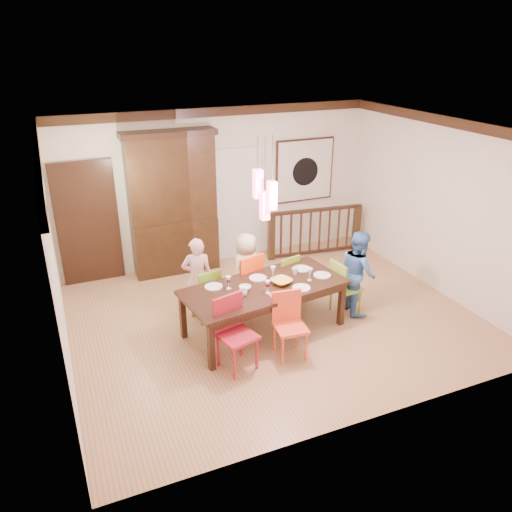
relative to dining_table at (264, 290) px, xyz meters
name	(u,v)px	position (x,y,z in m)	size (l,w,h in m)	color
floor	(273,317)	(0.29, 0.30, -0.67)	(6.00, 6.00, 0.00)	#A67450
ceiling	(276,129)	(0.29, 0.30, 2.23)	(6.00, 6.00, 0.00)	white
wall_back	(218,187)	(0.29, 2.80, 0.78)	(6.00, 6.00, 0.00)	silver
wall_left	(54,264)	(-2.71, 0.30, 0.78)	(5.00, 5.00, 0.00)	silver
wall_right	(438,206)	(3.29, 0.30, 0.78)	(5.00, 5.00, 0.00)	silver
crown_molding	(276,135)	(0.29, 0.30, 2.15)	(6.00, 5.00, 0.16)	black
panel_door	(88,225)	(-2.11, 2.75, 0.38)	(1.04, 0.07, 2.24)	black
white_doorway	(237,206)	(0.64, 2.76, 0.38)	(0.97, 0.05, 2.22)	silver
painting	(305,170)	(2.09, 2.76, 0.92)	(1.25, 0.06, 1.25)	black
pendant_cluster	(265,195)	(0.00, 0.00, 1.43)	(0.27, 0.21, 1.14)	#FF4C7C
dining_table	(264,290)	(0.00, 0.00, 0.00)	(2.47, 1.39, 0.75)	black
chair_far_left	(205,290)	(-0.69, 0.69, -0.18)	(0.46, 0.46, 0.86)	#6EA11F
chair_far_mid	(244,277)	(-0.03, 0.71, -0.11)	(0.56, 0.56, 0.99)	#F8440E
chair_far_right	(283,275)	(0.64, 0.70, -0.19)	(0.48, 0.48, 0.85)	olive
chair_near_left	(237,330)	(-0.68, -0.69, -0.11)	(0.55, 0.55, 0.99)	#AC1B28
chair_near_mid	(291,323)	(0.07, -0.72, -0.15)	(0.46, 0.46, 0.91)	#EC4D2B
chair_end_right	(347,283)	(1.41, 0.01, -0.17)	(0.44, 0.44, 0.89)	#7EA633
china_hutch	(173,204)	(-0.64, 2.59, 0.62)	(1.64, 0.46, 2.59)	black
balustrade	(315,231)	(2.10, 2.25, -0.18)	(1.96, 0.29, 0.96)	black
person_far_left	(197,277)	(-0.75, 0.84, -0.03)	(0.47, 0.31, 1.29)	#FFC2D2
person_far_mid	(247,269)	(0.09, 0.90, -0.07)	(0.59, 0.39, 1.21)	beige
person_end_right	(358,272)	(1.60, 0.00, 0.00)	(0.65, 0.51, 1.34)	#3E70AF
serving_bowl	(281,281)	(0.26, -0.04, 0.11)	(0.29, 0.29, 0.07)	yellow
small_bowl	(245,288)	(-0.30, -0.01, 0.10)	(0.18, 0.18, 0.06)	white
cup_left	(243,293)	(-0.40, -0.17, 0.12)	(0.12, 0.12, 0.09)	silver
cup_right	(295,271)	(0.58, 0.17, 0.13)	(0.11, 0.11, 0.10)	silver
plate_far_left	(214,287)	(-0.68, 0.24, 0.08)	(0.26, 0.26, 0.01)	white
plate_far_mid	(258,278)	(0.01, 0.26, 0.08)	(0.26, 0.26, 0.01)	white
plate_far_right	(302,269)	(0.76, 0.29, 0.08)	(0.26, 0.26, 0.01)	white
plate_near_left	(228,303)	(-0.65, -0.28, 0.08)	(0.26, 0.26, 0.01)	white
plate_near_mid	(301,288)	(0.46, -0.28, 0.08)	(0.26, 0.26, 0.01)	white
plate_end_right	(322,275)	(0.93, -0.03, 0.08)	(0.26, 0.26, 0.01)	white
wine_glass_a	(229,283)	(-0.50, 0.12, 0.17)	(0.08, 0.08, 0.19)	#590C19
wine_glass_b	(273,272)	(0.22, 0.17, 0.17)	(0.08, 0.08, 0.19)	silver
wine_glass_c	(268,287)	(-0.05, -0.22, 0.17)	(0.08, 0.08, 0.19)	#590C19
wine_glass_d	(310,274)	(0.69, -0.10, 0.17)	(0.08, 0.08, 0.19)	silver
napkin	(275,295)	(0.02, -0.34, 0.08)	(0.18, 0.14, 0.01)	#D83359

